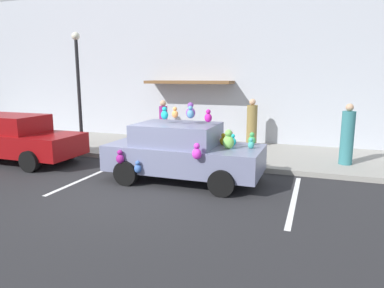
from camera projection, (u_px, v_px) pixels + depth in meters
The scene contains 12 objects.
ground_plane at pixel (132, 195), 8.35m from camera, with size 60.00×60.00×0.00m, color #262628.
sidewalk at pixel (199, 151), 12.96m from camera, with size 24.00×4.00×0.15m, color gray.
storefront_building at pixel (216, 66), 14.35m from camera, with size 24.00×1.25×6.40m.
parking_stripe_front at pixel (294, 199), 8.06m from camera, with size 0.12×3.60×0.01m, color silver.
parking_stripe_rear at pixel (90, 176), 9.91m from camera, with size 0.12×3.60×0.01m, color silver.
plush_covered_car at pixel (183, 151), 9.37m from camera, with size 4.11×2.08×2.10m.
parked_sedan_behind at pixel (13, 138), 11.50m from camera, with size 4.57×1.93×1.54m.
teddy_bear_on_sidewalk at pixel (194, 146), 11.61m from camera, with size 0.42×0.35×0.81m.
street_lamp_post at pixel (78, 80), 12.43m from camera, with size 0.28×0.28×4.14m.
pedestrian_near_shopfront at pixel (347, 137), 10.52m from camera, with size 0.39×0.39×1.84m.
pedestrian_walking_past at pixel (163, 124), 13.53m from camera, with size 0.31×0.31×1.74m.
pedestrian_by_lamp at pixel (252, 125), 13.20m from camera, with size 0.39×0.39×1.81m.
Camera 1 is at (4.05, -7.01, 2.77)m, focal length 32.80 mm.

